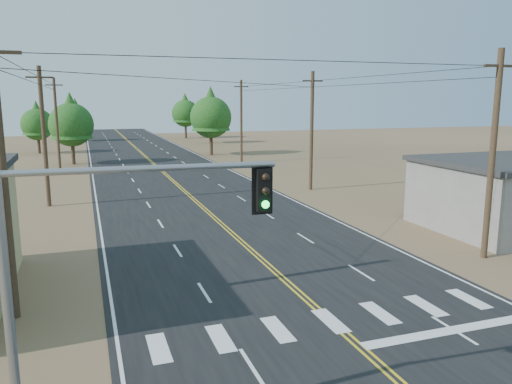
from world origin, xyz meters
name	(u,v)px	position (x,y,z in m)	size (l,w,h in m)	color
road	(196,202)	(0.00, 30.00, 0.01)	(15.00, 200.00, 0.02)	black
utility_pole_left_near	(3,176)	(-10.50, 12.00, 5.12)	(1.80, 0.30, 10.00)	#4C3826
utility_pole_left_mid	(44,136)	(-10.50, 32.00, 5.12)	(1.80, 0.30, 10.00)	#4C3826
utility_pole_left_far	(57,123)	(-10.50, 52.00, 5.12)	(1.80, 0.30, 10.00)	#4C3826
utility_pole_right_near	(492,154)	(10.50, 12.00, 5.12)	(1.80, 0.30, 10.00)	#4C3826
utility_pole_right_mid	(312,130)	(10.50, 32.00, 5.12)	(1.80, 0.30, 10.00)	#4C3826
utility_pole_right_far	(241,121)	(10.50, 52.00, 5.12)	(1.80, 0.30, 10.00)	#4C3826
signal_mast_left	(92,260)	(-7.81, 3.90, 4.39)	(5.77, 0.65, 6.43)	gray
tree_left_near	(71,120)	(-9.14, 56.75, 5.26)	(5.15, 5.15, 8.59)	#3F2D1E
tree_left_mid	(37,121)	(-14.00, 71.52, 4.62)	(4.53, 4.53, 7.56)	#3F2D1E
tree_left_far	(76,115)	(-9.00, 92.32, 4.89)	(4.80, 4.80, 8.00)	#3F2D1E
tree_right_near	(211,113)	(9.00, 61.34, 5.82)	(5.71, 5.71, 9.52)	#3F2D1E
tree_right_mid	(210,117)	(13.56, 80.48, 4.57)	(4.48, 4.48, 7.47)	#3F2D1E
tree_right_far	(185,111)	(11.66, 93.20, 5.49)	(5.39, 5.39, 8.98)	#3F2D1E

